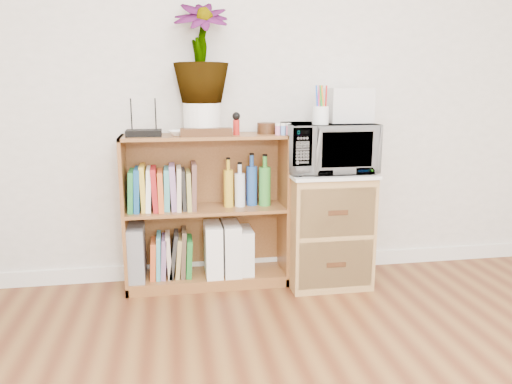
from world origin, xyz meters
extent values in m
cube|color=white|center=(0.00, 2.24, 0.05)|extent=(4.00, 0.02, 0.10)
cube|color=brown|center=(-0.35, 2.10, 0.47)|extent=(1.00, 0.30, 0.95)
cube|color=#9E7542|center=(0.40, 2.02, 0.35)|extent=(0.50, 0.45, 0.70)
imported|color=white|center=(0.40, 2.02, 0.87)|extent=(0.54, 0.37, 0.30)
cylinder|color=white|center=(0.32, 1.93, 1.07)|extent=(0.10, 0.10, 0.11)
cube|color=silver|center=(0.54, 2.08, 1.12)|extent=(0.26, 0.22, 0.21)
cube|color=black|center=(-0.70, 2.08, 0.97)|extent=(0.20, 0.14, 0.04)
imported|color=white|center=(-0.50, 2.07, 0.97)|extent=(0.13, 0.13, 0.03)
cylinder|color=white|center=(-0.36, 2.12, 1.04)|extent=(0.22, 0.22, 0.19)
imported|color=#2A6729|center=(-0.36, 2.12, 1.43)|extent=(0.32, 0.32, 0.58)
cube|color=#3D2510|center=(-0.35, 2.00, 0.97)|extent=(0.30, 0.07, 0.05)
cylinder|color=#B01B15|center=(-0.16, 2.06, 0.99)|extent=(0.04, 0.04, 0.09)
cylinder|color=#331F0D|center=(0.03, 2.11, 0.98)|extent=(0.11, 0.11, 0.07)
cube|color=pink|center=(0.11, 2.01, 0.98)|extent=(0.11, 0.04, 0.06)
cube|color=slate|center=(-0.78, 2.10, 0.24)|extent=(0.10, 0.27, 0.33)
cube|color=white|center=(-0.31, 2.09, 0.23)|extent=(0.10, 0.26, 0.32)
cube|color=white|center=(-0.20, 2.09, 0.23)|extent=(0.10, 0.26, 0.33)
cube|color=silver|center=(-0.11, 2.09, 0.21)|extent=(0.09, 0.23, 0.29)
cube|color=#227F3B|center=(-0.80, 2.10, 0.62)|extent=(0.04, 0.20, 0.25)
cube|color=#174F8A|center=(-0.76, 2.10, 0.63)|extent=(0.04, 0.20, 0.26)
cube|color=yellow|center=(-0.73, 2.10, 0.64)|extent=(0.04, 0.20, 0.27)
cube|color=white|center=(-0.69, 2.10, 0.63)|extent=(0.04, 0.20, 0.26)
cube|color=#A41C1F|center=(-0.66, 2.10, 0.63)|extent=(0.04, 0.20, 0.26)
cube|color=orange|center=(-0.62, 2.10, 0.62)|extent=(0.03, 0.20, 0.24)
cube|color=teal|center=(-0.59, 2.10, 0.63)|extent=(0.04, 0.20, 0.25)
cube|color=#9A72AC|center=(-0.55, 2.10, 0.64)|extent=(0.04, 0.20, 0.27)
cube|color=beige|center=(-0.51, 2.10, 0.63)|extent=(0.03, 0.20, 0.26)
cube|color=black|center=(-0.48, 2.10, 0.62)|extent=(0.03, 0.20, 0.24)
cube|color=#A9A14E|center=(-0.46, 2.10, 0.62)|extent=(0.03, 0.20, 0.23)
cube|color=brown|center=(-0.42, 2.10, 0.64)|extent=(0.04, 0.20, 0.28)
cylinder|color=gold|center=(-0.21, 2.10, 0.65)|extent=(0.06, 0.06, 0.30)
cylinder|color=silver|center=(-0.14, 2.10, 0.63)|extent=(0.07, 0.07, 0.27)
cylinder|color=#214E9D|center=(-0.06, 2.10, 0.66)|extent=(0.07, 0.07, 0.32)
cylinder|color=green|center=(0.02, 2.10, 0.66)|extent=(0.07, 0.07, 0.31)
cube|color=#C24F22|center=(-0.68, 2.10, 0.19)|extent=(0.04, 0.19, 0.24)
cube|color=teal|center=(-0.65, 2.10, 0.21)|extent=(0.04, 0.19, 0.27)
cube|color=slate|center=(-0.62, 2.10, 0.20)|extent=(0.04, 0.19, 0.26)
cube|color=beige|center=(-0.59, 2.10, 0.21)|extent=(0.04, 0.19, 0.27)
cube|color=#252525|center=(-0.56, 2.10, 0.21)|extent=(0.07, 0.19, 0.28)
cube|color=#A3884B|center=(-0.53, 2.10, 0.19)|extent=(0.05, 0.19, 0.25)
cube|color=#4D3D2C|center=(-0.50, 2.10, 0.22)|extent=(0.05, 0.19, 0.30)
cube|color=#1D6F27|center=(-0.46, 2.10, 0.19)|extent=(0.05, 0.19, 0.24)
camera|label=1|loc=(-0.55, -0.90, 1.25)|focal=35.00mm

